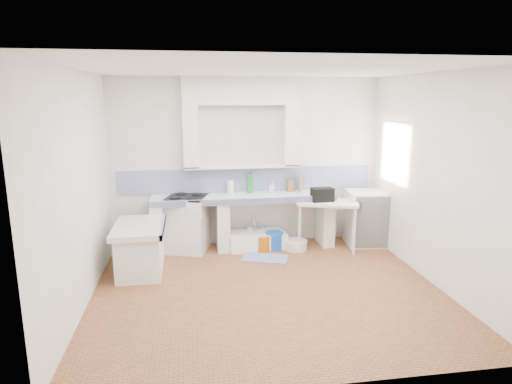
{
  "coord_description": "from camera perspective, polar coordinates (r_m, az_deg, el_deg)",
  "views": [
    {
      "loc": [
        -0.97,
        -5.27,
        2.49
      ],
      "look_at": [
        0.0,
        1.0,
        1.1
      ],
      "focal_mm": 30.81,
      "sensor_mm": 36.0,
      "label": 1
    }
  ],
  "objects": [
    {
      "name": "wall_front",
      "position": [
        3.58,
        7.37,
        -5.47
      ],
      "size": [
        4.5,
        0.0,
        4.5
      ],
      "primitive_type": "plane",
      "rotation": [
        -1.57,
        0.0,
        0.0
      ],
      "color": "white",
      "rests_on": "ground"
    },
    {
      "name": "bucket_orange",
      "position": [
        7.28,
        0.81,
        -6.56
      ],
      "size": [
        0.36,
        0.36,
        0.26
      ],
      "primitive_type": "cylinder",
      "rotation": [
        0.0,
        0.0,
        0.42
      ],
      "color": "#D75C09",
      "rests_on": "ground"
    },
    {
      "name": "alcove_mass",
      "position": [
        7.2,
        -1.9,
        13.03
      ],
      "size": [
        1.9,
        0.25,
        0.45
      ],
      "primitive_type": "cube",
      "color": "white",
      "rests_on": "ground"
    },
    {
      "name": "peninsula_base",
      "position": [
        6.58,
        -14.77,
        -7.4
      ],
      "size": [
        0.6,
        1.0,
        0.62
      ],
      "primitive_type": "cube",
      "color": "white",
      "rests_on": "ground"
    },
    {
      "name": "sink",
      "position": [
        7.42,
        -0.01,
        -6.32
      ],
      "size": [
        1.01,
        0.62,
        0.23
      ],
      "primitive_type": "cube",
      "rotation": [
        0.0,
        0.0,
        0.11
      ],
      "color": "white",
      "rests_on": "ground"
    },
    {
      "name": "bucket_blue",
      "position": [
        7.35,
        2.39,
        -6.29
      ],
      "size": [
        0.37,
        0.37,
        0.28
      ],
      "primitive_type": "cylinder",
      "rotation": [
        0.0,
        0.0,
        -0.31
      ],
      "color": "blue",
      "rests_on": "ground"
    },
    {
      "name": "paper_towel",
      "position": [
        7.3,
        -3.34,
        0.65
      ],
      "size": [
        0.15,
        0.15,
        0.22
      ],
      "primitive_type": "cylinder",
      "rotation": [
        0.0,
        0.0,
        0.42
      ],
      "color": "white",
      "rests_on": "counter_slab"
    },
    {
      "name": "wall_left",
      "position": [
        5.53,
        -21.99,
        0.09
      ],
      "size": [
        0.0,
        4.5,
        4.5
      ],
      "primitive_type": "plane",
      "rotation": [
        1.57,
        0.0,
        1.57
      ],
      "color": "white",
      "rests_on": "ground"
    },
    {
      "name": "peninsula_top",
      "position": [
        6.48,
        -14.94,
        -4.48
      ],
      "size": [
        0.7,
        1.1,
        0.08
      ],
      "primitive_type": "cube",
      "color": "white",
      "rests_on": "ground"
    },
    {
      "name": "counter_pier_right",
      "position": [
        7.62,
        8.92,
        -3.64
      ],
      "size": [
        0.2,
        0.55,
        0.82
      ],
      "primitive_type": "cube",
      "color": "white",
      "rests_on": "ground"
    },
    {
      "name": "basin_white",
      "position": [
        7.37,
        5.15,
        -6.82
      ],
      "size": [
        0.47,
        0.47,
        0.15
      ],
      "primitive_type": "cylinder",
      "rotation": [
        0.0,
        0.0,
        -0.26
      ],
      "color": "white",
      "rests_on": "ground"
    },
    {
      "name": "ceiling",
      "position": [
        5.37,
        1.69,
        15.67
      ],
      "size": [
        4.5,
        4.5,
        0.0
      ],
      "primitive_type": "plane",
      "rotation": [
        3.14,
        0.0,
        0.0
      ],
      "color": "white",
      "rests_on": "ground"
    },
    {
      "name": "green_bottle_a",
      "position": [
        7.33,
        -0.94,
        1.05
      ],
      "size": [
        0.07,
        0.07,
        0.31
      ],
      "primitive_type": "cylinder",
      "rotation": [
        0.0,
        0.0,
        0.05
      ],
      "color": "#1F722F",
      "rests_on": "counter_slab"
    },
    {
      "name": "side_table",
      "position": [
        7.35,
        9.17,
        -4.26
      ],
      "size": [
        1.09,
        0.81,
        0.04
      ],
      "primitive_type": "cube",
      "rotation": [
        0.0,
        0.0,
        -0.31
      ],
      "color": "white",
      "rests_on": "ground"
    },
    {
      "name": "backsplash",
      "position": [
        7.45,
        -1.15,
        1.6
      ],
      "size": [
        4.27,
        0.03,
        0.4
      ],
      "primitive_type": "cube",
      "color": "navy",
      "rests_on": "ground"
    },
    {
      "name": "knife_block",
      "position": [
        7.47,
        4.47,
        0.82
      ],
      "size": [
        0.12,
        0.1,
        0.2
      ],
      "primitive_type": "cube",
      "rotation": [
        0.0,
        0.0,
        0.19
      ],
      "color": "olive",
      "rests_on": "counter_slab"
    },
    {
      "name": "water_bottle_b",
      "position": [
        7.59,
        0.98,
        -5.59
      ],
      "size": [
        0.1,
        0.1,
        0.3
      ],
      "primitive_type": "cylinder",
      "rotation": [
        0.0,
        0.0,
        0.31
      ],
      "color": "silver",
      "rests_on": "ground"
    },
    {
      "name": "floor",
      "position": [
        5.91,
        1.51,
        -12.57
      ],
      "size": [
        4.5,
        4.5,
        0.0
      ],
      "primitive_type": "plane",
      "color": "brown",
      "rests_on": "ground"
    },
    {
      "name": "counter_pier_mid",
      "position": [
        7.29,
        -4.35,
        -4.25
      ],
      "size": [
        0.2,
        0.55,
        0.82
      ],
      "primitive_type": "cube",
      "color": "white",
      "rests_on": "ground"
    },
    {
      "name": "window_frame",
      "position": [
        7.36,
        18.83,
        4.75
      ],
      "size": [
        0.35,
        0.86,
        1.06
      ],
      "primitive_type": "cube",
      "color": "#321E10",
      "rests_on": "ground"
    },
    {
      "name": "counter_lip",
      "position": [
        6.94,
        -1.34,
        -1.23
      ],
      "size": [
        3.0,
        0.04,
        0.1
      ],
      "primitive_type": "cube",
      "color": "navy",
      "rests_on": "ground"
    },
    {
      "name": "rug",
      "position": [
        6.96,
        1.2,
        -8.56
      ],
      "size": [
        0.79,
        0.61,
        0.01
      ],
      "primitive_type": "cube",
      "rotation": [
        0.0,
        0.0,
        -0.33
      ],
      "color": "#2B3997",
      "rests_on": "ground"
    },
    {
      "name": "bucket_red",
      "position": [
        7.35,
        -2.03,
        -6.45
      ],
      "size": [
        0.31,
        0.31,
        0.25
      ],
      "primitive_type": "cylinder",
      "rotation": [
        0.0,
        0.0,
        -0.22
      ],
      "color": "red",
      "rests_on": "ground"
    },
    {
      "name": "wall_back",
      "position": [
        7.41,
        -1.18,
        3.9
      ],
      "size": [
        4.5,
        0.0,
        4.5
      ],
      "primitive_type": "plane",
      "rotation": [
        1.57,
        0.0,
        0.0
      ],
      "color": "white",
      "rests_on": "ground"
    },
    {
      "name": "green_bottle_b",
      "position": [
        7.33,
        -0.7,
        1.19
      ],
      "size": [
        0.09,
        0.09,
        0.34
      ],
      "primitive_type": "cylinder",
      "rotation": [
        0.0,
        0.0,
        -0.16
      ],
      "color": "#1F722F",
      "rests_on": "counter_slab"
    },
    {
      "name": "peninsula_lip",
      "position": [
        6.45,
        -12.02,
        -4.41
      ],
      "size": [
        0.04,
        1.1,
        0.1
      ],
      "primitive_type": "cube",
      "color": "navy",
      "rests_on": "ground"
    },
    {
      "name": "water_bottle_a",
      "position": [
        7.52,
        -0.77,
        -5.69
      ],
      "size": [
        0.11,
        0.11,
        0.32
      ],
      "primitive_type": "cylinder",
      "rotation": [
        0.0,
        0.0,
        0.42
      ],
      "color": "silver",
      "rests_on": "ground"
    },
    {
      "name": "wall_right",
      "position": [
        6.27,
        22.28,
        1.42
      ],
      "size": [
        0.0,
        4.5,
        4.5
      ],
      "primitive_type": "plane",
      "rotation": [
        1.57,
        0.0,
        -1.57
      ],
      "color": "white",
      "rests_on": "ground"
    },
    {
      "name": "counter_slab",
      "position": [
        7.21,
        -1.63,
        -0.71
      ],
      "size": [
        3.0,
        0.6,
        0.08
      ],
      "primitive_type": "cube",
      "color": "white",
      "rests_on": "ground"
    },
    {
      "name": "soap_bottle",
      "position": [
        7.4,
        2.1,
        0.72
      ],
      "size": [
        0.12,
        0.12,
        0.19
      ],
      "primitive_type": "imported",
      "rotation": [
        0.0,
        0.0,
        -0.42
      ],
      "color": "white",
      "rests_on": "counter_slab"
    },
    {
      "name": "counter_pier_left",
      "position": [
        7.29,
        -12.63,
        -4.52
      ],
      "size": [
        0.2,
        0.55,
        0.82
      ],
      "primitive_type": "cube",
      "color": "white",
      "rests_on": "ground"
    },
    {
      "name": "stove",
      "position": [
        7.28,
        -8.9,
        -4.16
      ],
      "size": [
        0.77,
        0.76,
        0.88
      ],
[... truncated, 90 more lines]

